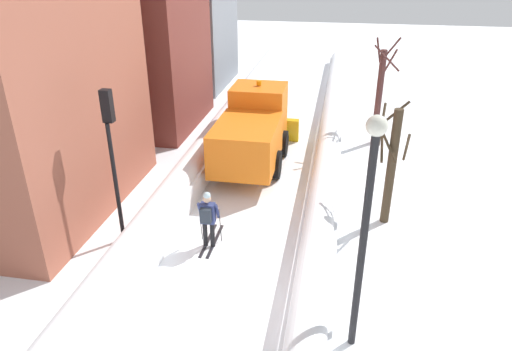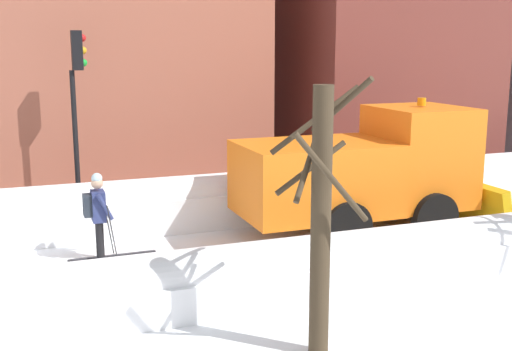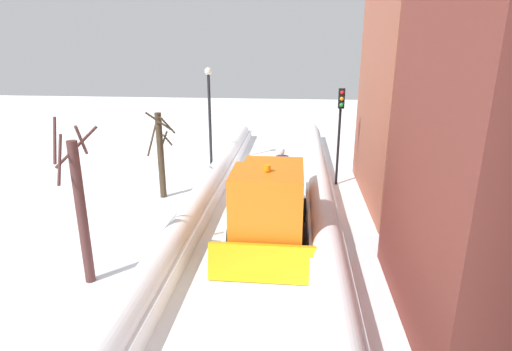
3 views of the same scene
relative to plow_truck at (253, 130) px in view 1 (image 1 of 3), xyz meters
The scene contains 10 objects.
ground_plane 2.27m from the plow_truck, 71.21° to the left, with size 80.00×80.00×0.00m, color white.
snowbank_left 2.63m from the plow_truck, 138.99° to the left, with size 1.10×36.00×1.27m.
snowbank_right 3.54m from the plow_truck, 28.65° to the left, with size 1.10×36.00×1.06m.
building_brick_mid 9.56m from the plow_truck, 151.71° to the left, with size 7.98×6.28×11.55m.
plow_truck is the anchor object (origin of this frame).
skier 6.09m from the plow_truck, 91.81° to the right, with size 0.62×1.80×1.81m.
traffic_light_pole 6.97m from the plow_truck, 114.91° to the right, with size 0.28×0.42×4.64m.
street_lamp 10.18m from the plow_truck, 66.58° to the right, with size 0.40×0.40×5.37m.
bare_tree_near 6.24m from the plow_truck, 36.17° to the right, with size 1.05×1.30×3.92m.
bare_tree_mid 6.04m from the plow_truck, 33.10° to the left, with size 1.17×1.34×4.77m.
Camera 1 is at (2.71, -8.94, 8.01)m, focal length 32.92 mm.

